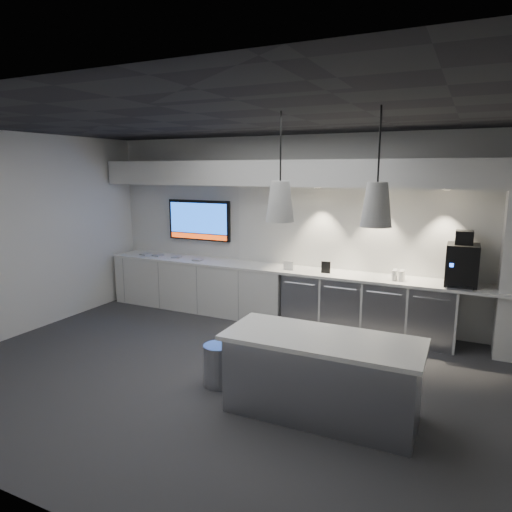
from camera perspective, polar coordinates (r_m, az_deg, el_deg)
The scene contains 26 objects.
floor at distance 5.72m, azimuth -3.83°, elevation -14.72°, with size 7.00×7.00×0.00m, color #303033.
ceiling at distance 5.19m, azimuth -4.26°, elevation 16.73°, with size 7.00×7.00×0.00m, color black.
wall_back at distance 7.50m, azimuth 5.45°, elevation 3.38°, with size 7.00×7.00×0.00m, color silver.
wall_front at distance 3.38m, azimuth -25.63°, elevation -6.80°, with size 7.00×7.00×0.00m, color silver.
wall_left at distance 7.60m, azimuth -27.68°, elevation 2.29°, with size 7.00×7.00×0.00m, color silver.
back_counter at distance 7.31m, azimuth 4.48°, elevation -1.74°, with size 6.80×0.65×0.04m, color white.
left_base_cabinets at distance 8.19m, azimuth -7.09°, elevation -3.67°, with size 3.30×0.63×0.86m, color silver.
fridge_unit_a at distance 7.33m, azimuth 6.25°, elevation -5.39°, with size 0.60×0.61×0.85m, color #93959B.
fridge_unit_b at distance 7.16m, azimuth 11.04°, elevation -5.93°, with size 0.60×0.61×0.85m, color #93959B.
fridge_unit_c at distance 7.04m, azimuth 16.03°, elevation -6.45°, with size 0.60×0.61×0.85m, color #93959B.
fridge_unit_d at distance 6.97m, azimuth 21.17°, elevation -6.93°, with size 0.60×0.61×0.85m, color #93959B.
backsplash at distance 7.15m, azimuth 14.46°, elevation 3.13°, with size 4.60×0.03×1.30m, color silver.
soffit at distance 7.16m, azimuth 4.73°, elevation 10.26°, with size 6.90×0.60×0.40m, color silver.
wall_tv at distance 8.29m, azimuth -7.13°, elevation 4.46°, with size 1.25×0.07×0.72m.
island at distance 4.78m, azimuth 8.15°, elevation -14.61°, with size 1.96×0.86×0.83m.
bin at distance 5.41m, azimuth -4.69°, elevation -13.43°, with size 0.35×0.35×0.49m, color #93959B.
coffee_machine at distance 6.80m, azimuth 24.37°, elevation -0.79°, with size 0.42×0.59×0.75m.
sign_black at distance 7.03m, azimuth 8.72°, elevation -1.41°, with size 0.14×0.02×0.18m, color black.
sign_white at distance 7.21m, azimuth 4.09°, elevation -1.18°, with size 0.18×0.02×0.14m, color white.
cup_cluster at distance 6.82m, azimuth 17.35°, elevation -2.31°, with size 0.17×0.17×0.15m, color white, non-canonical shape.
tray_a at distance 8.69m, azimuth -13.68°, elevation 0.21°, with size 0.16×0.16×0.03m, color gray.
tray_b at distance 8.54m, azimuth -12.19°, elevation 0.09°, with size 0.16×0.16×0.03m, color gray.
tray_c at distance 8.32m, azimuth -9.91°, elevation -0.11°, with size 0.16×0.16×0.03m, color gray.
tray_d at distance 7.99m, azimuth -7.28°, elevation -0.47°, with size 0.16×0.16×0.03m, color gray.
pendant_left at distance 4.49m, azimuth 3.03°, elevation 6.86°, with size 0.28×0.28×1.10m.
pendant_right at distance 4.22m, azimuth 14.85°, elevation 6.28°, with size 0.28×0.28×1.10m.
Camera 1 is at (2.56, -4.48, 2.46)m, focal length 32.00 mm.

